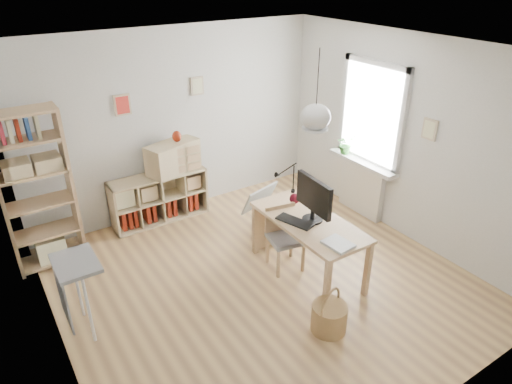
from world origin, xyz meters
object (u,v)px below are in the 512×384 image
desk (309,227)px  drawer_chest (173,157)px  monitor (314,198)px  tall_bookshelf (35,186)px  chair (284,234)px  storage_chest (276,219)px  cube_shelf (157,201)px

desk → drawer_chest: drawer_chest is taller
monitor → drawer_chest: monitor is taller
tall_bookshelf → chair: tall_bookshelf is taller
chair → storage_chest: size_ratio=1.00×
monitor → chair: bearing=123.5°
desk → cube_shelf: size_ratio=1.07×
tall_bookshelf → chair: 3.02m
desk → tall_bookshelf: bearing=143.0°
monitor → drawer_chest: bearing=112.7°
tall_bookshelf → chair: (2.44, -1.66, -0.63)m
cube_shelf → storage_chest: (1.25, -1.25, -0.09)m
tall_bookshelf → monitor: 3.28m
cube_shelf → monitor: (1.05, -2.25, 0.75)m
desk → chair: (-0.15, 0.29, -0.20)m
tall_bookshelf → desk: bearing=-37.0°
chair → monitor: bearing=-49.0°
cube_shelf → storage_chest: 1.78m
drawer_chest → desk: bearing=-88.7°
desk → chair: size_ratio=1.87×
cube_shelf → tall_bookshelf: size_ratio=0.70×
storage_chest → drawer_chest: bearing=113.0°
cube_shelf → tall_bookshelf: (-1.56, -0.28, 0.79)m
chair → drawer_chest: size_ratio=1.05×
chair → drawer_chest: (-0.59, 1.90, 0.48)m
desk → chair: bearing=117.2°
tall_bookshelf → storage_chest: (2.82, -0.97, -0.88)m
chair → monitor: (0.18, -0.31, 0.59)m
monitor → cube_shelf: bearing=118.6°
storage_chest → drawer_chest: drawer_chest is taller
tall_bookshelf → storage_chest: size_ratio=2.50×
storage_chest → monitor: bearing=-117.1°
desk → storage_chest: size_ratio=1.88×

